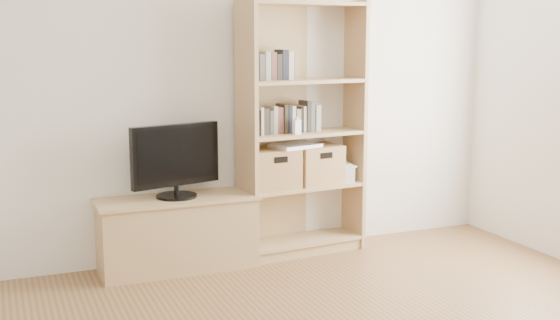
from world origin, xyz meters
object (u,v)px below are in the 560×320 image
tv_stand (178,235)px  baby_monitor (297,127)px  bookshelf (302,129)px  basket_right (316,164)px  basket_left (273,168)px  television (176,161)px  laptop (295,146)px

tv_stand → baby_monitor: baby_monitor is taller
bookshelf → baby_monitor: bookshelf is taller
bookshelf → basket_right: size_ratio=5.37×
tv_stand → basket_left: size_ratio=3.08×
tv_stand → basket_right: basket_right is taller
television → tv_stand: bearing=0.0°
basket_left → basket_right: (0.38, 0.04, 0.00)m
bookshelf → tv_stand: bearing=176.5°
television → basket_right: 1.14m
basket_left → laptop: laptop is taller
tv_stand → laptop: size_ratio=3.18×
bookshelf → basket_right: 0.31m
baby_monitor → basket_right: baby_monitor is taller
television → basket_left: 0.76m
television → laptop: television is taller
bookshelf → laptop: bookshelf is taller
tv_stand → bookshelf: size_ratio=0.57×
bookshelf → television: (-1.01, -0.04, -0.18)m
basket_left → basket_right: bearing=2.7°
bookshelf → basket_right: bearing=-2.6°
tv_stand → television: bearing=0.0°
bookshelf → basket_right: (0.12, 0.01, -0.29)m
television → baby_monitor: (0.92, -0.08, 0.21)m
basket_left → basket_right: basket_right is taller
basket_left → laptop: size_ratio=1.03×
baby_monitor → basket_left: (-0.16, 0.09, -0.32)m
basket_left → basket_right: size_ratio=1.00×
baby_monitor → basket_right: (0.22, 0.13, -0.32)m
tv_stand → laptop: bearing=0.4°
tv_stand → baby_monitor: 1.19m
basket_right → tv_stand: bearing=174.6°
television → basket_left: bearing=-14.5°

